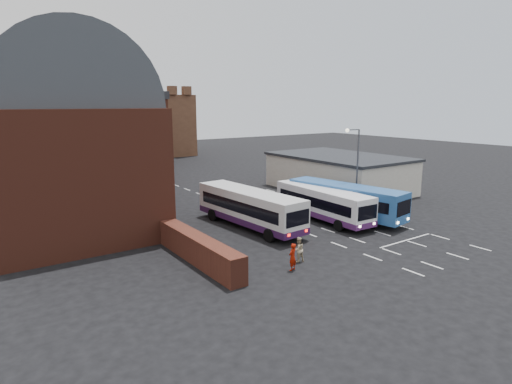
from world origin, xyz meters
TOP-DOWN VIEW (x-y plane):
  - ground at (0.00, 0.00)m, footprint 180.00×180.00m
  - railway_station at (-15.50, 21.00)m, footprint 12.00×28.00m
  - forecourt_wall at (-10.20, 2.00)m, footprint 1.20×10.00m
  - cream_building at (15.00, 14.00)m, footprint 10.40×16.40m
  - brick_terrace at (-6.00, 46.00)m, footprint 22.00×10.00m
  - castle_keep at (6.00, 66.00)m, footprint 22.00×22.00m
  - bus_white_outbound at (-2.84, 6.90)m, footprint 3.55×11.79m
  - bus_white_inbound at (3.85, 5.05)m, footprint 2.94×10.69m
  - bus_blue at (6.00, 4.34)m, footprint 4.41×11.60m
  - bus_red_double at (-1.54, 33.74)m, footprint 2.85×9.96m
  - street_lamp at (8.32, 5.44)m, footprint 1.64×0.46m
  - pedestrian_red at (-5.99, -2.61)m, footprint 0.75×0.61m
  - pedestrian_beige at (-4.72, -1.68)m, footprint 0.89×0.73m

SIDE VIEW (x-z plane):
  - ground at x=0.00m, z-range 0.00..0.00m
  - pedestrian_beige at x=-4.72m, z-range 0.00..1.71m
  - pedestrian_red at x=-5.99m, z-range 0.00..1.76m
  - forecourt_wall at x=-10.20m, z-range 0.00..1.80m
  - bus_white_inbound at x=3.85m, z-range 0.26..3.16m
  - bus_blue at x=6.00m, z-range 0.28..3.37m
  - bus_white_outbound at x=-2.84m, z-range 0.29..3.46m
  - bus_red_double at x=-1.54m, z-range 0.12..4.07m
  - cream_building at x=15.00m, z-range 0.03..4.28m
  - street_lamp at x=8.32m, z-range 0.84..8.92m
  - brick_terrace at x=-6.00m, z-range 0.00..11.00m
  - castle_keep at x=6.00m, z-range 0.00..12.00m
  - railway_station at x=-15.50m, z-range -0.36..15.64m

